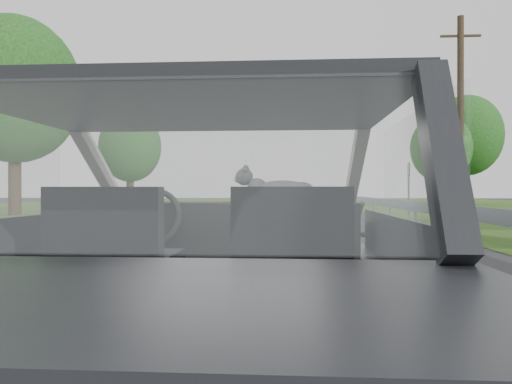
# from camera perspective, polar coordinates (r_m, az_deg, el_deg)

# --- Properties ---
(subject_car) EXTENTS (1.80, 4.00, 1.45)m
(subject_car) POSITION_cam_1_polar(r_m,az_deg,el_deg) (2.52, -5.10, -7.78)
(subject_car) COLOR black
(subject_car) RESTS_ON ground
(dashboard) EXTENTS (1.58, 0.45, 0.30)m
(dashboard) POSITION_cam_1_polar(r_m,az_deg,el_deg) (3.13, -3.28, -3.94)
(dashboard) COLOR black
(dashboard) RESTS_ON subject_car
(driver_seat) EXTENTS (0.50, 0.72, 0.42)m
(driver_seat) POSITION_cam_1_polar(r_m,az_deg,el_deg) (2.33, -16.07, -4.62)
(driver_seat) COLOR black
(driver_seat) RESTS_ON subject_car
(passenger_seat) EXTENTS (0.50, 0.72, 0.42)m
(passenger_seat) POSITION_cam_1_polar(r_m,az_deg,el_deg) (2.19, 4.12, -4.92)
(passenger_seat) COLOR black
(passenger_seat) RESTS_ON subject_car
(steering_wheel) EXTENTS (0.36, 0.36, 0.04)m
(steering_wheel) POSITION_cam_1_polar(r_m,az_deg,el_deg) (2.91, -11.87, -2.87)
(steering_wheel) COLOR black
(steering_wheel) RESTS_ON dashboard
(cat) EXTENTS (0.55, 0.25, 0.24)m
(cat) POSITION_cam_1_polar(r_m,az_deg,el_deg) (3.11, 2.97, 0.25)
(cat) COLOR slate
(cat) RESTS_ON dashboard
(guardrail) EXTENTS (0.05, 90.00, 0.32)m
(guardrail) POSITION_cam_1_polar(r_m,az_deg,el_deg) (13.07, 21.39, -2.02)
(guardrail) COLOR gray
(guardrail) RESTS_ON ground
(other_car) EXTENTS (2.23, 4.71, 1.50)m
(other_car) POSITION_cam_1_polar(r_m,az_deg,el_deg) (26.78, 1.40, -0.54)
(other_car) COLOR silver
(other_car) RESTS_ON ground
(highway_sign) EXTENTS (0.22, 0.88, 2.20)m
(highway_sign) POSITION_cam_1_polar(r_m,az_deg,el_deg) (21.26, 17.05, 0.23)
(highway_sign) COLOR #145328
(highway_sign) RESTS_ON ground
(utility_pole) EXTENTS (0.30, 0.30, 8.93)m
(utility_pole) POSITION_cam_1_polar(r_m,az_deg,el_deg) (24.47, 22.33, 8.11)
(utility_pole) COLOR brown
(utility_pole) RESTS_ON ground
(tree_2) EXTENTS (4.59, 4.59, 6.03)m
(tree_2) POSITION_cam_1_polar(r_m,az_deg,el_deg) (35.46, 20.38, 3.29)
(tree_2) COLOR #134310
(tree_2) RESTS_ON ground
(tree_3) EXTENTS (7.21, 7.21, 8.28)m
(tree_3) POSITION_cam_1_polar(r_m,az_deg,el_deg) (42.34, 22.92, 4.30)
(tree_3) COLOR #134310
(tree_3) RESTS_ON ground
(tree_5) EXTENTS (6.23, 6.23, 8.41)m
(tree_5) POSITION_cam_1_polar(r_m,az_deg,el_deg) (24.23, -25.86, 7.57)
(tree_5) COLOR #134310
(tree_5) RESTS_ON ground
(tree_6) EXTENTS (4.27, 4.27, 6.05)m
(tree_6) POSITION_cam_1_polar(r_m,az_deg,el_deg) (33.29, -14.20, 3.51)
(tree_6) COLOR #134310
(tree_6) RESTS_ON ground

